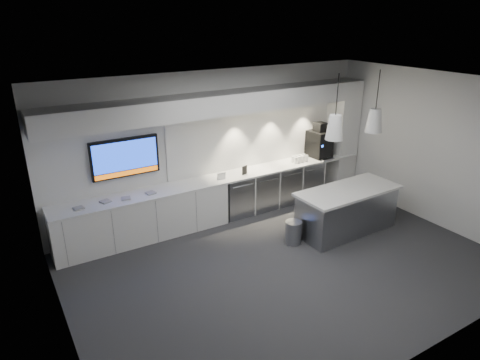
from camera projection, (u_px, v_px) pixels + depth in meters
floor at (287, 265)px, 7.28m from camera, size 7.00×7.00×0.00m
ceiling at (296, 87)px, 6.19m from camera, size 7.00×7.00×0.00m
wall_back at (216, 144)px, 8.73m from camera, size 7.00×0.00×7.00m
wall_front at (429, 254)px, 4.74m from camera, size 7.00×0.00×7.00m
wall_left at (55, 240)px, 5.05m from camera, size 0.00×7.00×7.00m
wall_right at (433, 149)px, 8.42m from camera, size 0.00×7.00×7.00m
back_counter at (224, 178)px, 8.69m from camera, size 6.80×0.65×0.04m
left_base_cabinets at (143, 217)px, 8.01m from camera, size 3.30×0.63×0.86m
fridge_unit_a at (235, 196)px, 8.98m from camera, size 0.60×0.61×0.85m
fridge_unit_b at (260, 190)px, 9.28m from camera, size 0.60×0.61×0.85m
fridge_unit_c at (283, 184)px, 9.59m from camera, size 0.60×0.61×0.85m
fridge_unit_d at (305, 179)px, 9.89m from camera, size 0.60×0.61×0.85m
backsplash at (265, 134)px, 9.27m from camera, size 4.60×0.03×1.30m
soffit at (223, 103)px, 8.16m from camera, size 6.90×0.60×0.40m
column at (342, 136)px, 10.10m from camera, size 0.55×0.55×2.60m
wall_tv at (125, 157)px, 7.75m from camera, size 1.25×0.07×0.72m
island at (347, 210)px, 8.28m from camera, size 2.09×0.94×0.88m
bin at (293, 232)px, 7.91m from camera, size 0.37×0.37×0.44m
coffee_machine at (319, 143)px, 9.80m from camera, size 0.46×0.63×0.80m
sign_black at (245, 170)px, 8.79m from camera, size 0.14×0.06×0.18m
sign_white at (221, 176)px, 8.52m from camera, size 0.18×0.03×0.14m
cup_cluster at (300, 159)px, 9.52m from camera, size 0.38×0.18×0.15m
tray_a at (79, 208)px, 7.25m from camera, size 0.18×0.18×0.02m
tray_b at (105, 201)px, 7.51m from camera, size 0.20×0.20×0.02m
tray_c at (126, 198)px, 7.63m from camera, size 0.19×0.19×0.02m
tray_d at (151, 193)px, 7.87m from camera, size 0.19×0.19×0.02m
pendant_left at (335, 127)px, 7.42m from camera, size 0.31×0.31×1.14m
pendant_right at (374, 120)px, 7.89m from camera, size 0.31×0.31×1.14m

